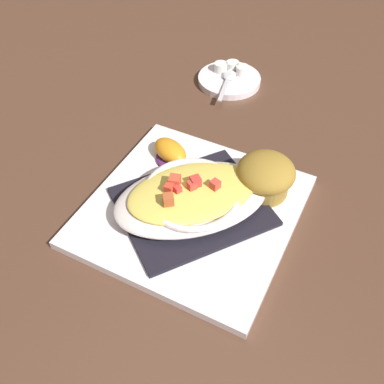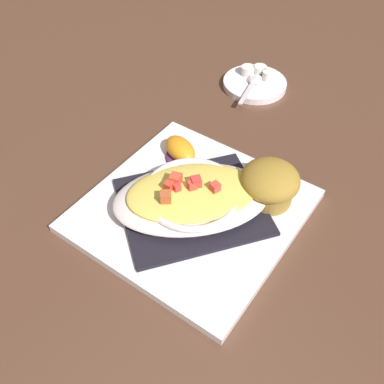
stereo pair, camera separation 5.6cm
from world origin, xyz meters
TOP-DOWN VIEW (x-y plane):
  - ground_plane at (0.00, 0.00)m, footprint 2.60×2.60m
  - square_plate at (0.00, 0.00)m, footprint 0.31×0.31m
  - folded_napkin at (0.00, 0.00)m, footprint 0.22×0.23m
  - gratin_dish at (0.00, 0.00)m, footprint 0.22×0.24m
  - muffin at (-0.06, -0.09)m, footprint 0.08×0.08m
  - orange_garnish at (0.09, -0.06)m, footprint 0.07×0.06m
  - creamer_saucer at (0.14, -0.29)m, footprint 0.11×0.11m
  - spoon at (0.14, -0.28)m, footprint 0.05×0.10m
  - creamer_cup_0 at (0.13, -0.31)m, footprint 0.02×0.02m
  - creamer_cup_1 at (0.15, -0.31)m, footprint 0.02×0.02m
  - creamer_cup_2 at (0.17, -0.30)m, footprint 0.02×0.02m

SIDE VIEW (x-z plane):
  - ground_plane at x=0.00m, z-range 0.00..0.00m
  - creamer_saucer at x=0.14m, z-range 0.00..0.01m
  - square_plate at x=0.00m, z-range 0.00..0.01m
  - folded_napkin at x=0.00m, z-range 0.01..0.02m
  - spoon at x=0.14m, z-range 0.01..0.02m
  - creamer_cup_0 at x=0.13m, z-range 0.01..0.03m
  - creamer_cup_1 at x=0.15m, z-range 0.01..0.03m
  - creamer_cup_2 at x=0.17m, z-range 0.01..0.03m
  - orange_garnish at x=0.09m, z-range 0.01..0.04m
  - gratin_dish at x=0.00m, z-range 0.01..0.06m
  - muffin at x=-0.06m, z-range 0.01..0.07m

